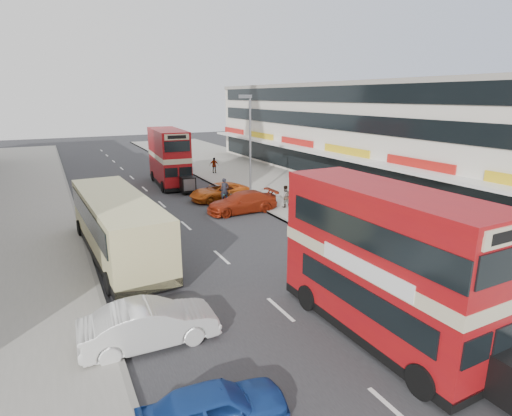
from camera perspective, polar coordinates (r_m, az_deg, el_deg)
ground at (r=15.02m, az=7.45°, el=-17.16°), size 160.00×160.00×0.00m
road_surface at (r=32.23m, az=-12.95°, el=0.51°), size 12.00×90.00×0.01m
pavement_right at (r=36.86m, az=5.40°, el=2.79°), size 12.00×90.00×0.15m
kerb_left at (r=31.39m, az=-23.79°, el=-0.69°), size 0.20×90.00×0.16m
kerb_right at (r=34.13m, az=-3.01°, el=1.82°), size 0.20×90.00×0.16m
commercial_row at (r=42.45m, az=13.34°, el=10.42°), size 9.90×46.20×9.30m
street_lamp at (r=31.72m, az=-0.93°, el=9.45°), size 1.00×0.20×8.12m
bus_main at (r=14.42m, az=17.36°, el=-7.36°), size 2.61×9.14×5.03m
bus_second at (r=38.77m, az=-12.00°, el=6.95°), size 3.03×9.13×4.95m
coach at (r=22.08m, az=-18.70°, el=-2.07°), size 3.41×11.26×2.95m
car_left_near at (r=11.20m, az=-5.82°, el=-26.08°), size 3.86×1.78×1.28m
car_left_front at (r=14.52m, az=-14.56°, el=-15.37°), size 4.56×1.74×1.48m
car_right_a at (r=29.10m, az=-1.96°, el=0.81°), size 5.12×2.11×1.48m
car_right_b at (r=32.72m, az=-5.11°, el=2.26°), size 5.10×2.85×1.35m
car_right_c at (r=45.24m, az=-11.46°, el=5.70°), size 4.21×1.88×1.40m
pedestrian_near at (r=29.94m, az=4.05°, el=1.64°), size 0.62×0.43×1.63m
pedestrian_far at (r=43.67m, az=-5.86°, el=5.95°), size 1.00×0.51×1.64m
cyclist at (r=30.98m, az=-4.35°, el=1.58°), size 0.74×1.92×2.10m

